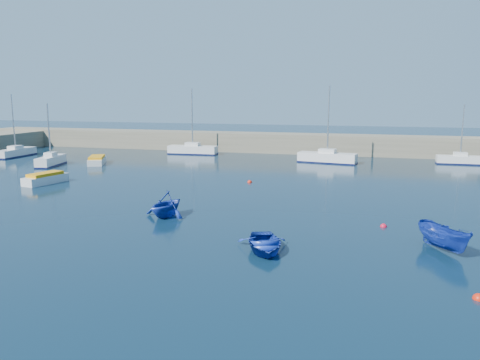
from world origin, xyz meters
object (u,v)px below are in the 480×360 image
(dinghy_center, at_px, (264,244))
(sailboat_4, at_px, (16,152))
(sailboat_6, at_px, (327,157))
(dinghy_left, at_px, (166,204))
(sailboat_3, at_px, (51,160))
(sailboat_7, at_px, (460,159))
(dinghy_right, at_px, (444,238))
(motorboat_1, at_px, (46,178))
(sailboat_5, at_px, (193,149))
(motorboat_2, at_px, (97,160))

(dinghy_center, bearing_deg, sailboat_4, 125.69)
(sailboat_6, distance_m, dinghy_left, 29.25)
(sailboat_3, height_order, sailboat_7, sailboat_3)
(dinghy_center, distance_m, dinghy_right, 9.06)
(sailboat_3, bearing_deg, motorboat_1, -67.37)
(sailboat_3, xyz_separation_m, sailboat_7, (44.54, 13.75, -0.05))
(sailboat_5, relative_size, dinghy_left, 2.77)
(sailboat_5, relative_size, sailboat_6, 0.98)
(sailboat_4, height_order, dinghy_left, sailboat_4)
(sailboat_3, xyz_separation_m, sailboat_4, (-9.70, 5.65, -0.03))
(sailboat_6, distance_m, motorboat_1, 30.72)
(motorboat_1, xyz_separation_m, motorboat_2, (-2.58, 12.19, -0.03))
(sailboat_6, bearing_deg, sailboat_7, -69.95)
(dinghy_center, bearing_deg, dinghy_left, 128.14)
(motorboat_1, relative_size, dinghy_center, 1.19)
(dinghy_left, bearing_deg, motorboat_1, 163.88)
(sailboat_4, relative_size, motorboat_2, 1.68)
(sailboat_6, relative_size, dinghy_left, 2.84)
(motorboat_1, relative_size, dinghy_left, 1.35)
(sailboat_7, xyz_separation_m, motorboat_1, (-37.74, -23.34, -0.09))
(motorboat_2, relative_size, dinghy_left, 1.51)
(sailboat_5, xyz_separation_m, dinghy_center, (18.35, -36.70, -0.26))
(sailboat_7, distance_m, dinghy_right, 34.13)
(dinghy_center, height_order, dinghy_left, dinghy_left)
(motorboat_1, relative_size, dinghy_right, 1.23)
(dinghy_left, bearing_deg, sailboat_7, 65.14)
(motorboat_2, height_order, dinghy_right, dinghy_right)
(sailboat_3, height_order, dinghy_left, sailboat_3)
(sailboat_5, distance_m, sailboat_6, 18.65)
(sailboat_5, bearing_deg, dinghy_left, -164.39)
(sailboat_3, relative_size, dinghy_center, 1.94)
(motorboat_1, bearing_deg, dinghy_center, -17.09)
(sailboat_7, height_order, dinghy_right, sailboat_7)
(sailboat_4, distance_m, motorboat_1, 22.46)
(sailboat_5, height_order, dinghy_left, sailboat_5)
(sailboat_5, relative_size, motorboat_1, 2.05)
(dinghy_right, bearing_deg, motorboat_2, 113.43)
(sailboat_5, height_order, dinghy_right, sailboat_5)
(dinghy_center, bearing_deg, motorboat_2, 116.71)
(sailboat_5, height_order, sailboat_7, sailboat_5)
(dinghy_right, bearing_deg, dinghy_left, 138.18)
(motorboat_2, xyz_separation_m, dinghy_right, (34.25, -22.44, 0.24))
(dinghy_left, xyz_separation_m, dinghy_right, (16.33, -2.44, -0.16))
(sailboat_3, height_order, motorboat_2, sailboat_3)
(sailboat_6, xyz_separation_m, motorboat_1, (-22.93, -20.44, -0.18))
(sailboat_7, relative_size, dinghy_center, 1.90)
(sailboat_3, xyz_separation_m, dinghy_center, (29.77, -22.33, -0.23))
(sailboat_4, relative_size, sailboat_6, 0.89)
(sailboat_5, height_order, motorboat_1, sailboat_5)
(sailboat_7, bearing_deg, dinghy_center, 156.26)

